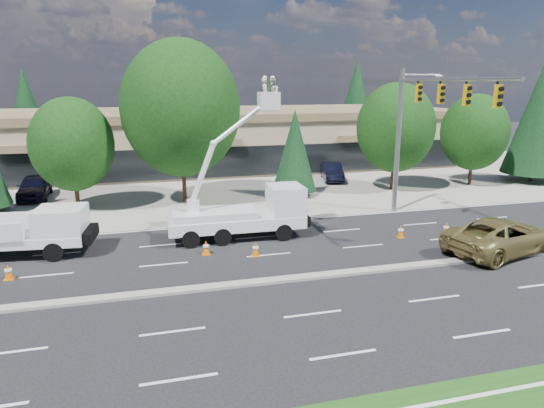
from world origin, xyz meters
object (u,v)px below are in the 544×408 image
object	(u,v)px
bucket_truck	(248,205)
signal_mast	(419,119)
minivan	(502,236)
utility_pickup	(31,236)

from	to	relation	value
bucket_truck	signal_mast	bearing A→B (deg)	5.90
bucket_truck	minivan	distance (m)	12.82
signal_mast	minivan	world-z (taller)	signal_mast
signal_mast	bucket_truck	world-z (taller)	signal_mast
bucket_truck	minivan	bearing A→B (deg)	-24.61
utility_pickup	minivan	world-z (taller)	utility_pickup
signal_mast	bucket_truck	bearing A→B (deg)	-175.29
signal_mast	bucket_truck	distance (m)	11.28
signal_mast	minivan	size ratio (longest dim) A/B	1.63
signal_mast	utility_pickup	bearing A→B (deg)	-177.57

